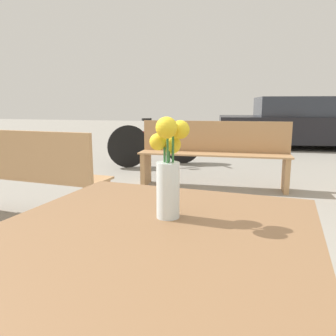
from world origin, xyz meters
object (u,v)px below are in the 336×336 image
object	(u,v)px
bench_middle	(214,151)
bicycle	(157,144)
flower_vase	(169,172)
table_front	(150,261)
bench_near	(21,174)
parked_car	(303,123)

from	to	relation	value
bench_middle	bicycle	world-z (taller)	bench_middle
flower_vase	bicycle	distance (m)	4.79
table_front	bench_middle	distance (m)	3.41
table_front	bench_near	xyz separation A→B (m)	(-1.71, 1.54, -0.16)
table_front	flower_vase	bearing A→B (deg)	81.35
bench_near	bench_middle	bearing A→B (deg)	52.39
table_front	bench_near	size ratio (longest dim) A/B	0.65
table_front	bicycle	size ratio (longest dim) A/B	0.73
flower_vase	bench_middle	xyz separation A→B (m)	(-0.29, 3.27, -0.38)
parked_car	bench_middle	bearing A→B (deg)	-108.90
flower_vase	bicycle	world-z (taller)	flower_vase
flower_vase	bench_middle	bearing A→B (deg)	95.12
bicycle	bench_middle	bearing A→B (deg)	-47.53
parked_car	bench_near	bearing A→B (deg)	-114.89
bicycle	table_front	bearing A→B (deg)	-72.88
bench_middle	bicycle	bearing A→B (deg)	132.47
bench_near	bench_middle	size ratio (longest dim) A/B	0.82
bench_middle	table_front	bearing A→B (deg)	-85.38
parked_car	bicycle	bearing A→B (deg)	-129.07
bicycle	parked_car	world-z (taller)	parked_car
table_front	parked_car	bearing A→B (deg)	80.67
bench_middle	bicycle	xyz separation A→B (m)	(-1.16, 1.27, -0.10)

